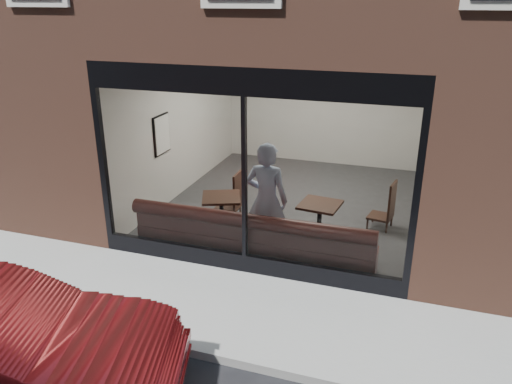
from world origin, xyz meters
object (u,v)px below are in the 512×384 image
(banquette, at_px, (253,247))
(cafe_table_left, at_px, (221,197))
(cafe_table_right, at_px, (320,205))
(cafe_chair_left, at_px, (229,206))
(cafe_chair_right, at_px, (380,217))
(person, at_px, (267,200))

(banquette, height_order, cafe_table_left, cafe_table_left)
(banquette, distance_m, cafe_table_right, 1.40)
(banquette, bearing_deg, cafe_table_right, 45.84)
(cafe_table_left, height_order, cafe_chair_left, cafe_table_left)
(banquette, relative_size, cafe_chair_right, 9.50)
(cafe_chair_left, xyz_separation_m, cafe_chair_right, (2.89, 0.44, 0.00))
(banquette, bearing_deg, cafe_table_left, 140.06)
(cafe_chair_left, bearing_deg, cafe_chair_right, -173.35)
(banquette, height_order, person, person)
(banquette, relative_size, cafe_chair_left, 8.78)
(person, xyz_separation_m, cafe_table_left, (-0.98, 0.41, -0.24))
(person, height_order, cafe_chair_left, person)
(person, bearing_deg, cafe_table_right, -138.38)
(person, xyz_separation_m, cafe_table_right, (0.77, 0.64, -0.24))
(cafe_table_left, xyz_separation_m, cafe_chair_right, (2.72, 1.20, -0.50))
(banquette, height_order, cafe_chair_left, banquette)
(cafe_table_left, xyz_separation_m, cafe_table_right, (1.75, 0.23, 0.00))
(cafe_table_left, relative_size, cafe_chair_left, 1.47)
(cafe_chair_right, bearing_deg, cafe_table_left, 34.20)
(cafe_table_left, distance_m, cafe_chair_left, 0.92)
(cafe_table_left, bearing_deg, cafe_table_right, 7.39)
(banquette, xyz_separation_m, person, (0.13, 0.30, 0.75))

